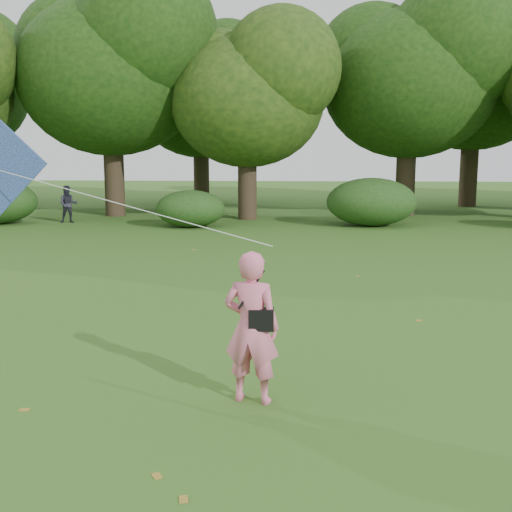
{
  "coord_description": "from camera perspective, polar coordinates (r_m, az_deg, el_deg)",
  "views": [
    {
      "loc": [
        -0.16,
        -7.3,
        3.11
      ],
      "look_at": [
        -0.66,
        2.0,
        1.5
      ],
      "focal_mm": 45.0,
      "sensor_mm": 36.0,
      "label": 1
    }
  ],
  "objects": [
    {
      "name": "ground",
      "position": [
        7.93,
        4.11,
        -13.29
      ],
      "size": [
        100.0,
        100.0,
        0.0
      ],
      "primitive_type": "plane",
      "color": "#265114",
      "rests_on": "ground"
    },
    {
      "name": "man_kite_flyer",
      "position": [
        7.8,
        -0.4,
        -6.35
      ],
      "size": [
        0.77,
        0.59,
        1.88
      ],
      "primitive_type": "imported",
      "rotation": [
        0.0,
        0.0,
        2.92
      ],
      "color": "pink",
      "rests_on": "ground"
    },
    {
      "name": "bystander_left",
      "position": [
        27.19,
        -16.35,
        4.44
      ],
      "size": [
        0.87,
        0.76,
        1.51
      ],
      "primitive_type": "imported",
      "rotation": [
        0.0,
        0.0,
        0.28
      ],
      "color": "#262633",
      "rests_on": "ground"
    },
    {
      "name": "crossbody_bag",
      "position": [
        7.73,
        0.45,
        -5.55
      ],
      "size": [
        0.43,
        0.2,
        0.73
      ],
      "color": "black",
      "rests_on": "ground"
    },
    {
      "name": "tree_line",
      "position": [
        30.33,
        6.74,
        14.45
      ],
      "size": [
        54.7,
        15.3,
        9.48
      ],
      "color": "#3A2D1E",
      "rests_on": "ground"
    },
    {
      "name": "shrub_band",
      "position": [
        25.01,
        1.79,
        4.62
      ],
      "size": [
        39.15,
        3.22,
        1.88
      ],
      "color": "#264919",
      "rests_on": "ground"
    },
    {
      "name": "fallen_leaves",
      "position": [
        10.16,
        8.5,
        -8.1
      ],
      "size": [
        8.51,
        14.28,
        0.01
      ],
      "color": "olive",
      "rests_on": "ground"
    }
  ]
}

